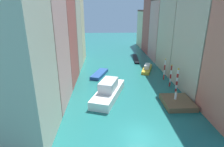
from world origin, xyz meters
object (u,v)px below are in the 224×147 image
object	(u,v)px
waterfront_dock	(177,102)
person_on_dock	(176,95)
gondola_black	(136,59)
motorboat_1	(147,68)
vaporetto_white	(108,91)
mooring_pole_2	(165,69)
motorboat_0	(100,74)
mooring_pole_1	(171,75)
mooring_pole_0	(177,80)

from	to	relation	value
waterfront_dock	person_on_dock	distance (m)	1.11
waterfront_dock	gondola_black	xyz separation A→B (m)	(-2.08, 27.34, -0.15)
waterfront_dock	motorboat_1	bearing A→B (deg)	93.36
vaporetto_white	motorboat_1	size ratio (longest dim) A/B	1.48
gondola_black	motorboat_1	xyz separation A→B (m)	(1.08, -10.25, 0.30)
mooring_pole_2	vaporetto_white	xyz separation A→B (m)	(-11.90, -7.83, -1.23)
person_on_dock	motorboat_0	distance (m)	18.33
mooring_pole_1	mooring_pole_0	bearing A→B (deg)	-85.39
gondola_black	vaporetto_white	bearing A→B (deg)	-109.56
waterfront_dock	person_on_dock	bearing A→B (deg)	126.91
vaporetto_white	mooring_pole_1	bearing A→B (deg)	19.13
mooring_pole_0	waterfront_dock	bearing A→B (deg)	-107.68
mooring_pole_0	motorboat_1	distance (m)	12.90
mooring_pole_0	gondola_black	distance (m)	23.16
gondola_black	motorboat_1	world-z (taller)	motorboat_1
waterfront_dock	vaporetto_white	world-z (taller)	vaporetto_white
mooring_pole_0	motorboat_0	distance (m)	16.94
mooring_pole_1	vaporetto_white	xyz separation A→B (m)	(-11.93, -4.14, -1.14)
motorboat_0	waterfront_dock	bearing A→B (deg)	-48.19
person_on_dock	motorboat_1	xyz separation A→B (m)	(-0.74, 16.74, -0.87)
mooring_pole_2	gondola_black	size ratio (longest dim) A/B	0.47
mooring_pole_0	motorboat_0	size ratio (longest dim) A/B	0.65
mooring_pole_0	mooring_pole_2	distance (m)	6.37
gondola_black	person_on_dock	bearing A→B (deg)	-86.14
vaporetto_white	mooring_pole_2	bearing A→B (deg)	33.33
mooring_pole_1	motorboat_0	xyz separation A→B (m)	(-13.72, 6.74, -1.88)
mooring_pole_0	gondola_black	xyz separation A→B (m)	(-3.53, 22.79, -2.09)
motorboat_1	waterfront_dock	bearing A→B (deg)	-86.64
waterfront_dock	motorboat_1	xyz separation A→B (m)	(-1.00, 17.09, 0.15)
waterfront_dock	mooring_pole_1	xyz separation A→B (m)	(1.23, 7.22, 1.84)
mooring_pole_2	mooring_pole_0	bearing A→B (deg)	-87.76
person_on_dock	gondola_black	bearing A→B (deg)	93.86
mooring_pole_2	motorboat_1	size ratio (longest dim) A/B	0.62
vaporetto_white	motorboat_0	size ratio (longest dim) A/B	1.55
vaporetto_white	gondola_black	size ratio (longest dim) A/B	1.11
waterfront_dock	vaporetto_white	distance (m)	11.16
mooring_pole_0	motorboat_0	xyz separation A→B (m)	(-13.94, 9.42, -1.98)
mooring_pole_0	vaporetto_white	bearing A→B (deg)	-173.13
waterfront_dock	motorboat_1	distance (m)	17.12
waterfront_dock	person_on_dock	size ratio (longest dim) A/B	3.67
waterfront_dock	mooring_pole_1	world-z (taller)	mooring_pole_1
person_on_dock	mooring_pole_0	world-z (taller)	mooring_pole_0
mooring_pole_2	vaporetto_white	bearing A→B (deg)	-146.67
waterfront_dock	vaporetto_white	size ratio (longest dim) A/B	0.47
waterfront_dock	mooring_pole_0	distance (m)	5.15
gondola_black	motorboat_1	distance (m)	10.31
person_on_dock	mooring_pole_0	bearing A→B (deg)	67.85
gondola_black	motorboat_0	world-z (taller)	motorboat_0
mooring_pole_2	person_on_dock	bearing A→B (deg)	-97.88
mooring_pole_2	motorboat_1	world-z (taller)	mooring_pole_2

